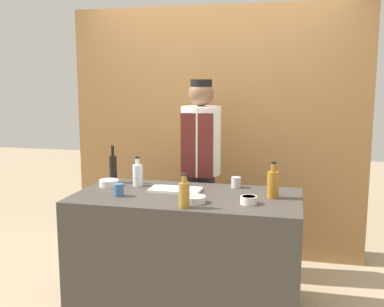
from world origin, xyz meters
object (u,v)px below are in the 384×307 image
(chef_center, at_px, (201,169))
(cup_steel, at_px, (236,182))
(sauce_bowl_orange, at_px, (195,199))
(bottle_clear, at_px, (138,174))
(bottle_soy, at_px, (113,168))
(sauce_bowl_purple, at_px, (249,200))
(bottle_vinegar, at_px, (184,194))
(cup_blue, at_px, (119,190))
(bottle_amber, at_px, (273,184))
(sauce_bowl_white, at_px, (109,183))
(cutting_board, at_px, (175,190))

(chef_center, bearing_deg, cup_steel, -47.09)
(sauce_bowl_orange, bearing_deg, bottle_clear, 145.14)
(bottle_soy, bearing_deg, sauce_bowl_purple, -19.17)
(bottle_vinegar, relative_size, bottle_clear, 0.98)
(bottle_vinegar, distance_m, cup_blue, 0.56)
(bottle_amber, bearing_deg, sauce_bowl_purple, -127.14)
(cup_steel, distance_m, chef_center, 0.54)
(sauce_bowl_white, xyz_separation_m, bottle_clear, (0.22, 0.07, 0.06))
(sauce_bowl_orange, xyz_separation_m, cup_blue, (-0.57, 0.04, 0.02))
(sauce_bowl_orange, xyz_separation_m, cutting_board, (-0.21, 0.28, -0.02))
(bottle_amber, bearing_deg, cup_steel, 138.79)
(sauce_bowl_purple, distance_m, cup_blue, 0.93)
(bottle_vinegar, xyz_separation_m, bottle_soy, (-0.75, 0.58, 0.03))
(cutting_board, bearing_deg, sauce_bowl_purple, -22.06)
(cutting_board, height_order, cup_steel, cup_steel)
(sauce_bowl_purple, height_order, bottle_soy, bottle_soy)
(bottle_amber, height_order, chef_center, chef_center)
(bottle_vinegar, bearing_deg, bottle_clear, 134.57)
(cup_steel, height_order, cup_blue, cup_blue)
(bottle_vinegar, xyz_separation_m, chef_center, (-0.11, 1.04, -0.03))
(bottle_soy, bearing_deg, cup_steel, 3.26)
(sauce_bowl_white, xyz_separation_m, sauce_bowl_orange, (0.77, -0.31, -0.00))
(sauce_bowl_purple, height_order, bottle_amber, bottle_amber)
(sauce_bowl_purple, bearing_deg, sauce_bowl_white, 166.93)
(sauce_bowl_orange, relative_size, bottle_clear, 0.64)
(sauce_bowl_white, relative_size, sauce_bowl_orange, 1.01)
(sauce_bowl_white, distance_m, chef_center, 0.85)
(bottle_soy, xyz_separation_m, chef_center, (0.64, 0.45, -0.06))
(sauce_bowl_orange, relative_size, bottle_soy, 0.49)
(cutting_board, bearing_deg, sauce_bowl_orange, -53.02)
(sauce_bowl_orange, relative_size, chef_center, 0.09)
(sauce_bowl_white, height_order, bottle_amber, bottle_amber)
(sauce_bowl_orange, bearing_deg, sauce_bowl_purple, 7.84)
(bottle_soy, bearing_deg, sauce_bowl_white, -81.39)
(sauce_bowl_purple, bearing_deg, bottle_vinegar, -155.40)
(sauce_bowl_orange, bearing_deg, bottle_amber, 25.74)
(bottle_soy, height_order, cup_blue, bottle_soy)
(cutting_board, bearing_deg, cup_blue, -146.14)
(bottle_amber, bearing_deg, bottle_clear, 172.75)
(cup_blue, bearing_deg, sauce_bowl_purple, 0.36)
(bottle_amber, relative_size, chef_center, 0.15)
(bottle_vinegar, height_order, bottle_amber, bottle_amber)
(sauce_bowl_white, height_order, sauce_bowl_purple, same)
(bottle_amber, bearing_deg, chef_center, 135.40)
(chef_center, bearing_deg, bottle_soy, -144.62)
(cup_steel, height_order, chef_center, chef_center)
(sauce_bowl_purple, xyz_separation_m, bottle_soy, (-1.15, 0.40, 0.09))
(bottle_vinegar, relative_size, cup_steel, 2.84)
(sauce_bowl_orange, bearing_deg, cutting_board, 126.98)
(sauce_bowl_orange, distance_m, bottle_soy, 0.91)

